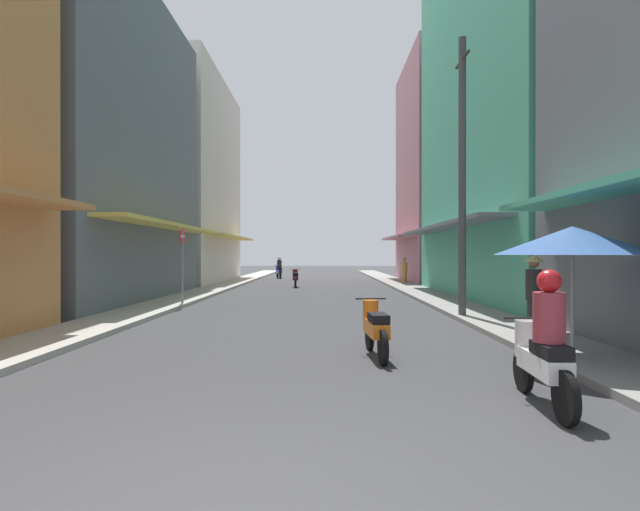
% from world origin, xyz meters
% --- Properties ---
extents(ground_plane, '(105.65, 105.65, 0.00)m').
position_xyz_m(ground_plane, '(0.00, 20.01, 0.00)').
color(ground_plane, '#38383A').
extents(sidewalk_left, '(1.64, 56.02, 0.12)m').
position_xyz_m(sidewalk_left, '(-4.84, 20.01, 0.06)').
color(sidewalk_left, '#ADA89E').
rests_on(sidewalk_left, ground).
extents(sidewalk_right, '(1.64, 56.02, 0.12)m').
position_xyz_m(sidewalk_right, '(4.84, 20.01, 0.06)').
color(sidewalk_right, gray).
rests_on(sidewalk_right, ground).
extents(building_left_mid, '(7.05, 11.85, 11.50)m').
position_xyz_m(building_left_mid, '(-8.66, 15.21, 5.75)').
color(building_left_mid, slate).
rests_on(building_left_mid, ground).
extents(building_left_far, '(7.05, 11.85, 12.55)m').
position_xyz_m(building_left_far, '(-8.66, 27.94, 6.27)').
color(building_left_far, silver).
rests_on(building_left_far, ground).
extents(building_right_mid, '(7.05, 13.81, 17.88)m').
position_xyz_m(building_right_mid, '(8.66, 16.27, 8.93)').
color(building_right_mid, '#4CB28C').
rests_on(building_right_mid, ground).
extents(building_right_far, '(7.05, 8.85, 13.80)m').
position_xyz_m(building_right_far, '(8.66, 28.25, 6.89)').
color(building_right_far, '#B7727F').
rests_on(building_right_far, ground).
extents(motorbike_white, '(0.55, 1.81, 1.58)m').
position_xyz_m(motorbike_white, '(3.05, 2.50, 0.70)').
color(motorbike_white, black).
rests_on(motorbike_white, ground).
extents(motorbike_blue, '(0.67, 1.77, 1.58)m').
position_xyz_m(motorbike_blue, '(-2.74, 33.19, 0.70)').
color(motorbike_blue, black).
rests_on(motorbike_blue, ground).
extents(motorbike_orange, '(0.55, 1.81, 0.96)m').
position_xyz_m(motorbike_orange, '(1.42, 5.33, 0.50)').
color(motorbike_orange, black).
rests_on(motorbike_orange, ground).
extents(motorbike_maroon, '(0.55, 1.81, 0.96)m').
position_xyz_m(motorbike_maroon, '(-0.99, 23.56, 0.50)').
color(motorbike_maroon, black).
rests_on(motorbike_maroon, ground).
extents(pedestrian_foreground, '(0.44, 0.44, 1.74)m').
position_xyz_m(pedestrian_foreground, '(5.06, 7.60, 0.98)').
color(pedestrian_foreground, '#262628').
rests_on(pedestrian_foreground, ground).
extents(pedestrian_far, '(0.44, 0.44, 1.62)m').
position_xyz_m(pedestrian_far, '(5.18, 25.75, 0.92)').
color(pedestrian_far, '#BF8C3F').
rests_on(pedestrian_far, ground).
extents(vendor_umbrella, '(2.38, 2.38, 2.19)m').
position_xyz_m(vendor_umbrella, '(4.46, 4.69, 1.96)').
color(vendor_umbrella, '#99999E').
rests_on(vendor_umbrella, ground).
extents(utility_pole, '(0.20, 1.20, 7.58)m').
position_xyz_m(utility_pole, '(4.27, 10.31, 3.87)').
color(utility_pole, '#4C4C4F').
rests_on(utility_pole, ground).
extents(street_sign_no_entry, '(0.07, 0.60, 2.65)m').
position_xyz_m(street_sign_no_entry, '(-4.17, 13.46, 1.72)').
color(street_sign_no_entry, gray).
rests_on(street_sign_no_entry, ground).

